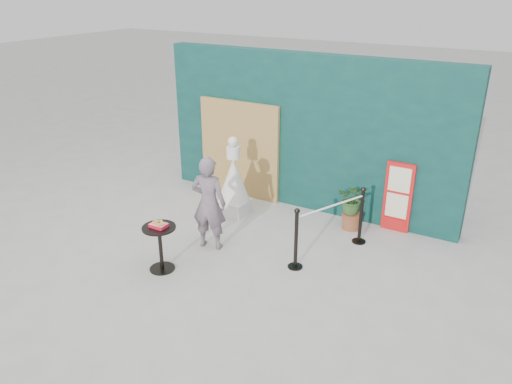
# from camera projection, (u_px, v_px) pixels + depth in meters

# --- Properties ---
(ground) EXTENTS (60.00, 60.00, 0.00)m
(ground) POSITION_uv_depth(u_px,v_px,m) (217.00, 279.00, 7.63)
(ground) COLOR #ADAAA5
(ground) RESTS_ON ground
(back_wall) EXTENTS (6.00, 0.30, 3.00)m
(back_wall) POSITION_uv_depth(u_px,v_px,m) (307.00, 133.00, 9.54)
(back_wall) COLOR #0A3030
(back_wall) RESTS_ON ground
(bamboo_fence) EXTENTS (1.80, 0.08, 2.00)m
(bamboo_fence) POSITION_uv_depth(u_px,v_px,m) (239.00, 149.00, 10.22)
(bamboo_fence) COLOR tan
(bamboo_fence) RESTS_ON ground
(woman) EXTENTS (0.66, 0.51, 1.62)m
(woman) POSITION_uv_depth(u_px,v_px,m) (209.00, 203.00, 8.24)
(woman) COLOR slate
(woman) RESTS_ON ground
(menu_board) EXTENTS (0.50, 0.07, 1.30)m
(menu_board) POSITION_uv_depth(u_px,v_px,m) (398.00, 197.00, 8.85)
(menu_board) COLOR red
(menu_board) RESTS_ON ground
(statue) EXTENTS (0.61, 0.61, 1.56)m
(statue) POSITION_uv_depth(u_px,v_px,m) (234.00, 183.00, 9.51)
(statue) COLOR silver
(statue) RESTS_ON ground
(cafe_table) EXTENTS (0.52, 0.52, 0.75)m
(cafe_table) POSITION_uv_depth(u_px,v_px,m) (160.00, 241.00, 7.69)
(cafe_table) COLOR black
(cafe_table) RESTS_ON ground
(food_basket) EXTENTS (0.26, 0.19, 0.11)m
(food_basket) POSITION_uv_depth(u_px,v_px,m) (159.00, 225.00, 7.58)
(food_basket) COLOR red
(food_basket) RESTS_ON cafe_table
(planter) EXTENTS (0.52, 0.45, 0.88)m
(planter) POSITION_uv_depth(u_px,v_px,m) (352.00, 203.00, 8.97)
(planter) COLOR #955531
(planter) RESTS_ON ground
(stanchion_barrier) EXTENTS (0.84, 1.54, 1.03)m
(stanchion_barrier) POSITION_uv_depth(u_px,v_px,m) (330.00, 228.00, 8.12)
(stanchion_barrier) COLOR black
(stanchion_barrier) RESTS_ON ground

